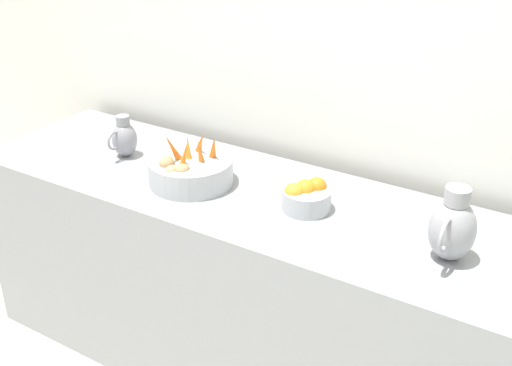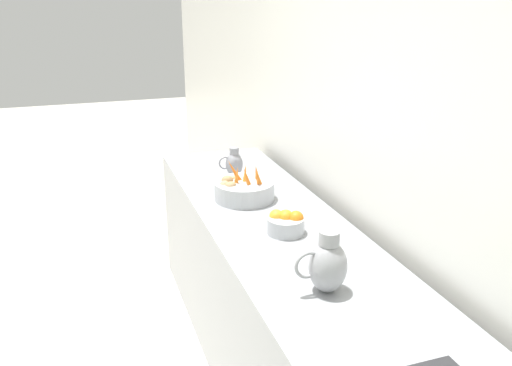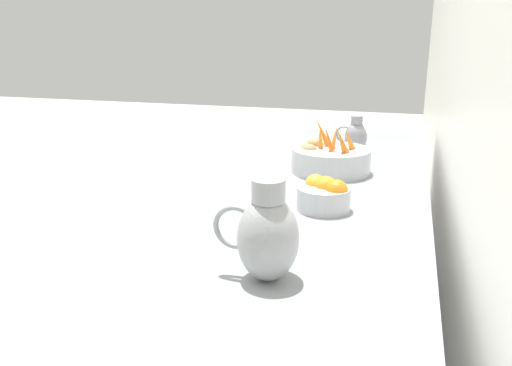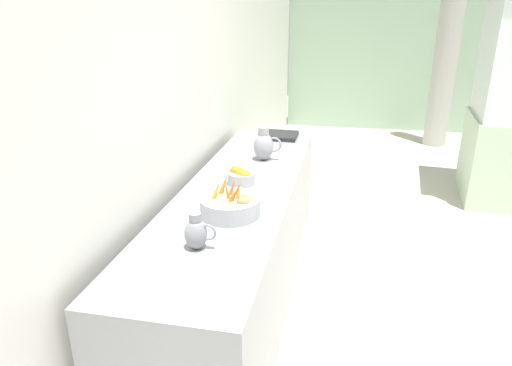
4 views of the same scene
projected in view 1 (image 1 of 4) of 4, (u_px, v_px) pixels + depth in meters
name	position (u px, v px, depth m)	size (l,w,h in m)	color
tile_wall_left	(495.00, 31.00, 2.23)	(0.10, 9.55, 3.00)	white
prep_counter	(296.00, 302.00, 2.59)	(0.70, 2.85, 0.88)	gray
vegetable_colander	(190.00, 170.00, 2.54)	(0.33, 0.33, 0.23)	#ADAFB5
orange_bowl	(306.00, 196.00, 2.36)	(0.18, 0.18, 0.11)	#ADAFB5
metal_pitcher_tall	(452.00, 228.00, 2.03)	(0.21, 0.15, 0.25)	#939399
metal_pitcher_short	(124.00, 138.00, 2.77)	(0.16, 0.11, 0.18)	gray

